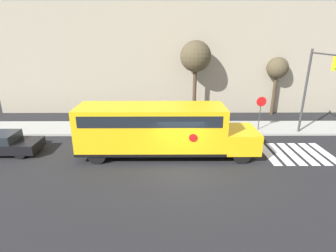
# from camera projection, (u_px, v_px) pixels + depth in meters

# --- Properties ---
(ground_plane) EXTENTS (60.00, 60.00, 0.00)m
(ground_plane) POSITION_uv_depth(u_px,v_px,m) (181.00, 170.00, 13.96)
(ground_plane) COLOR black
(sidewalk_strip) EXTENTS (44.00, 3.00, 0.15)m
(sidewalk_strip) POSITION_uv_depth(u_px,v_px,m) (177.00, 128.00, 20.09)
(sidewalk_strip) COLOR #9E9E99
(sidewalk_strip) RESTS_ON ground
(building_backdrop) EXTENTS (32.00, 4.00, 9.49)m
(building_backdrop) POSITION_uv_depth(u_px,v_px,m) (175.00, 59.00, 24.72)
(building_backdrop) COLOR #9E937F
(building_backdrop) RESTS_ON ground
(crosswalk_stripes) EXTENTS (4.00, 3.20, 0.01)m
(crosswalk_stripes) POSITION_uv_depth(u_px,v_px,m) (297.00, 153.00, 15.89)
(crosswalk_stripes) COLOR white
(crosswalk_stripes) RESTS_ON ground
(school_bus) EXTENTS (10.31, 2.57, 3.02)m
(school_bus) POSITION_uv_depth(u_px,v_px,m) (158.00, 128.00, 15.14)
(school_bus) COLOR yellow
(school_bus) RESTS_ON ground
(stop_sign) EXTENTS (0.71, 0.10, 2.64)m
(stop_sign) POSITION_uv_depth(u_px,v_px,m) (261.00, 109.00, 19.00)
(stop_sign) COLOR #38383A
(stop_sign) RESTS_ON ground
(traffic_light) EXTENTS (0.28, 3.01, 5.97)m
(traffic_light) POSITION_uv_depth(u_px,v_px,m) (314.00, 82.00, 17.10)
(traffic_light) COLOR #38383A
(traffic_light) RESTS_ON ground
(tree_near_sidewalk) EXTENTS (1.83, 1.83, 5.08)m
(tree_near_sidewalk) POSITION_uv_depth(u_px,v_px,m) (277.00, 69.00, 22.63)
(tree_near_sidewalk) COLOR #423323
(tree_near_sidewalk) RESTS_ON ground
(tree_far_sidewalk) EXTENTS (2.54, 2.54, 6.46)m
(tree_far_sidewalk) POSITION_uv_depth(u_px,v_px,m) (196.00, 57.00, 21.49)
(tree_far_sidewalk) COLOR #423323
(tree_far_sidewalk) RESTS_ON ground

